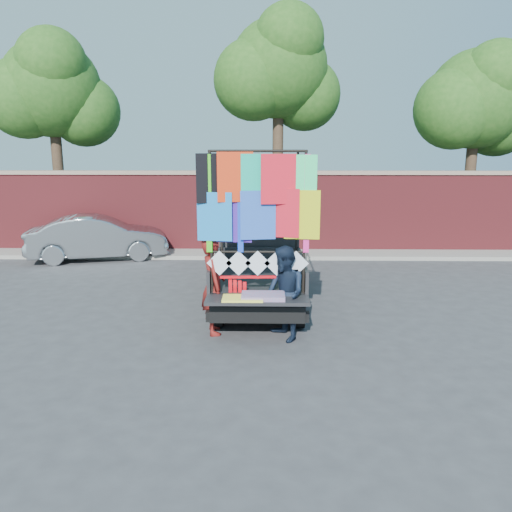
{
  "coord_description": "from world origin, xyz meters",
  "views": [
    {
      "loc": [
        0.56,
        -8.95,
        3.27
      ],
      "look_at": [
        0.41,
        -0.17,
        1.39
      ],
      "focal_mm": 35.0,
      "sensor_mm": 36.0,
      "label": 1
    }
  ],
  "objects_px": {
    "sedan": "(98,237)",
    "man": "(284,294)",
    "pickup_truck": "(259,260)",
    "woman": "(213,285)"
  },
  "relations": [
    {
      "from": "sedan",
      "to": "pickup_truck",
      "type": "bearing_deg",
      "value": -142.94
    },
    {
      "from": "sedan",
      "to": "woman",
      "type": "height_order",
      "value": "woman"
    },
    {
      "from": "woman",
      "to": "man",
      "type": "bearing_deg",
      "value": -115.72
    },
    {
      "from": "sedan",
      "to": "man",
      "type": "relative_size",
      "value": 2.45
    },
    {
      "from": "sedan",
      "to": "man",
      "type": "bearing_deg",
      "value": -155.53
    },
    {
      "from": "pickup_truck",
      "to": "woman",
      "type": "height_order",
      "value": "pickup_truck"
    },
    {
      "from": "pickup_truck",
      "to": "man",
      "type": "xyz_separation_m",
      "value": [
        0.47,
        -2.67,
        0.0
      ]
    },
    {
      "from": "pickup_truck",
      "to": "man",
      "type": "height_order",
      "value": "pickup_truck"
    },
    {
      "from": "woman",
      "to": "man",
      "type": "relative_size",
      "value": 1.07
    },
    {
      "from": "pickup_truck",
      "to": "woman",
      "type": "relative_size",
      "value": 2.92
    }
  ]
}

